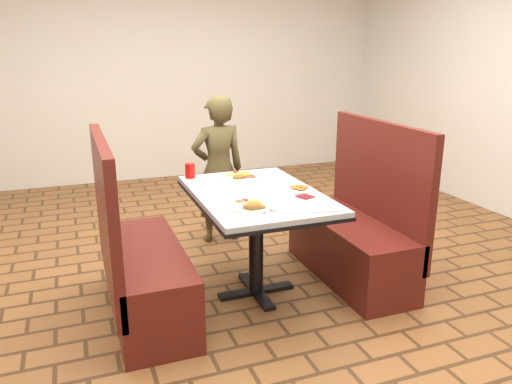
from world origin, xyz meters
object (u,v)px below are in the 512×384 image
Objects in this scene: diner_person at (218,170)px; near_dinner_plate at (251,204)px; far_dinner_plate at (241,175)px; plantain_plate at (299,189)px; red_tumbler at (190,171)px; booth_bench_left at (139,267)px; booth_bench_right at (356,235)px; dining_table at (256,206)px.

diner_person is 1.42m from near_dinner_plate.
far_dinner_plate is 0.52m from plantain_plate.
far_dinner_plate is 2.57× the size of red_tumbler.
near_dinner_plate reaches higher than plantain_plate.
booth_bench_left is 0.85m from red_tumbler.
booth_bench_left is 11.05× the size of red_tumbler.
booth_bench_right reaches higher than far_dinner_plate.
far_dinner_plate is at bearing 75.91° from near_dinner_plate.
booth_bench_left is 1.42m from diner_person.
booth_bench_right is (0.80, 0.00, -0.32)m from dining_table.
plantain_plate is (-0.51, -0.07, 0.43)m from booth_bench_right.
plantain_plate is at bearing -3.61° from booth_bench_left.
red_tumbler reaches higher than plantain_plate.
near_dinner_plate is (0.65, -0.32, 0.45)m from booth_bench_left.
booth_bench_left is 0.85m from near_dinner_plate.
red_tumbler is (-1.12, 0.52, 0.47)m from booth_bench_right.
far_dinner_plate is at bearing 154.27° from booth_bench_right.
booth_bench_left is at bearing 176.39° from plantain_plate.
plantain_plate is at bearing -13.47° from dining_table.
far_dinner_plate is at bearing 85.32° from diner_person.
diner_person is at bearing 87.13° from dining_table.
booth_bench_left is at bearing 49.76° from diner_person.
plantain_plate is 0.85m from red_tumbler.
far_dinner_plate is at bearing 86.61° from dining_table.
booth_bench_left is (-0.80, 0.00, -0.32)m from dining_table.
plantain_plate reaches higher than dining_table.
dining_table is 0.37m from near_dinner_plate.
near_dinner_plate is at bearing -25.98° from booth_bench_left.
booth_bench_right is 0.67m from plantain_plate.
red_tumbler is at bearing 53.92° from diner_person.
red_tumbler reaches higher than near_dinner_plate.
booth_bench_right is at bearing -25.73° from far_dinner_plate.
near_dinner_plate is (-0.95, -0.32, 0.45)m from booth_bench_right.
far_dinner_plate is (0.82, 0.37, 0.45)m from booth_bench_left.
booth_bench_right is 4.67× the size of near_dinner_plate.
booth_bench_right is at bearing 0.00° from booth_bench_left.
near_dinner_plate reaches higher than dining_table.
booth_bench_right is 1.33m from red_tumbler.
near_dinner_plate is (-0.21, -1.40, 0.13)m from diner_person.
dining_table is 0.86m from booth_bench_left.
near_dinner_plate reaches higher than far_dinner_plate.
red_tumbler is (-0.17, 0.84, 0.03)m from near_dinner_plate.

